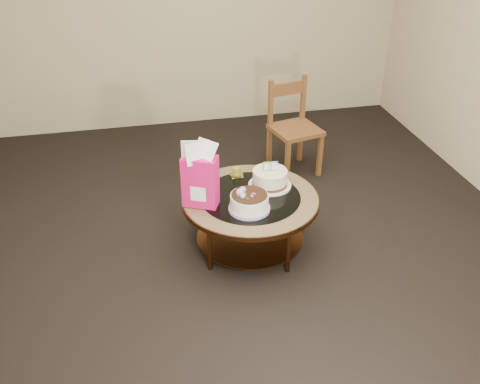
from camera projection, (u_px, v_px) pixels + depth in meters
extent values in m
plane|color=black|center=(250.00, 246.00, 4.17)|extent=(5.00, 5.00, 0.00)
cube|color=#B8AB8B|center=(197.00, 5.00, 5.58)|extent=(4.50, 0.02, 2.60)
cylinder|color=#543018|center=(286.00, 205.00, 4.29)|extent=(0.04, 0.04, 0.42)
cylinder|color=#543018|center=(216.00, 203.00, 4.31)|extent=(0.04, 0.04, 0.42)
cylinder|color=#543018|center=(210.00, 245.00, 3.83)|extent=(0.04, 0.04, 0.42)
cylinder|color=#543018|center=(288.00, 248.00, 3.81)|extent=(0.04, 0.04, 0.42)
cylinder|color=#543018|center=(250.00, 236.00, 4.12)|extent=(0.82, 0.82, 0.02)
cylinder|color=#543018|center=(250.00, 199.00, 3.95)|extent=(1.02, 1.02, 0.04)
cylinder|color=olive|center=(250.00, 198.00, 3.94)|extent=(1.00, 1.00, 0.01)
cylinder|color=black|center=(250.00, 197.00, 3.93)|extent=(0.74, 0.74, 0.01)
cylinder|color=#B698D7|center=(249.00, 208.00, 3.78)|extent=(0.29, 0.29, 0.02)
cylinder|color=white|center=(249.00, 202.00, 3.75)|extent=(0.27, 0.27, 0.12)
cylinder|color=black|center=(249.00, 195.00, 3.72)|extent=(0.25, 0.25, 0.01)
sphere|color=#B698D7|center=(240.00, 192.00, 3.70)|extent=(0.05, 0.05, 0.05)
sphere|color=#B698D7|center=(243.00, 190.00, 3.74)|extent=(0.05, 0.05, 0.05)
sphere|color=#B698D7|center=(243.00, 196.00, 3.67)|extent=(0.04, 0.04, 0.04)
cone|color=#1D6F31|center=(245.00, 194.00, 3.72)|extent=(0.04, 0.04, 0.02)
cone|color=#1D6F31|center=(238.00, 196.00, 3.69)|extent=(0.03, 0.04, 0.02)
cone|color=#1D6F31|center=(243.00, 190.00, 3.76)|extent=(0.03, 0.03, 0.02)
cone|color=#1D6F31|center=(247.00, 198.00, 3.67)|extent=(0.03, 0.04, 0.02)
cylinder|color=white|center=(270.00, 185.00, 4.06)|extent=(0.33, 0.33, 0.01)
cylinder|color=#4A2615|center=(270.00, 183.00, 4.05)|extent=(0.27, 0.27, 0.02)
cylinder|color=beige|center=(270.00, 176.00, 4.02)|extent=(0.26, 0.26, 0.10)
cube|color=green|center=(266.00, 166.00, 3.97)|extent=(0.05, 0.01, 0.07)
cube|color=white|center=(266.00, 166.00, 3.97)|extent=(0.04, 0.02, 0.06)
cube|color=#428DE2|center=(274.00, 166.00, 3.98)|extent=(0.05, 0.01, 0.07)
cube|color=white|center=(274.00, 166.00, 3.98)|extent=(0.04, 0.02, 0.06)
cube|color=#DC1472|center=(200.00, 181.00, 3.75)|extent=(0.28, 0.22, 0.38)
cube|color=white|center=(201.00, 189.00, 3.78)|extent=(0.16, 0.17, 0.11)
cube|color=#D2C656|center=(236.00, 175.00, 4.19)|extent=(0.09, 0.09, 0.01)
cylinder|color=gold|center=(236.00, 174.00, 4.19)|extent=(0.11, 0.11, 0.01)
cylinder|color=olive|center=(236.00, 171.00, 4.17)|extent=(0.05, 0.05, 0.05)
cylinder|color=black|center=(236.00, 167.00, 4.16)|extent=(0.00, 0.00, 0.01)
cube|color=brown|center=(295.00, 130.00, 4.98)|extent=(0.49, 0.49, 0.04)
cube|color=brown|center=(287.00, 162.00, 4.89)|extent=(0.05, 0.05, 0.44)
cube|color=brown|center=(320.00, 155.00, 5.02)|extent=(0.05, 0.05, 0.44)
cube|color=brown|center=(269.00, 147.00, 5.16)|extent=(0.05, 0.05, 0.44)
cube|color=brown|center=(300.00, 140.00, 5.29)|extent=(0.05, 0.05, 0.44)
cube|color=brown|center=(271.00, 104.00, 4.93)|extent=(0.05, 0.05, 0.45)
cube|color=brown|center=(303.00, 98.00, 5.06)|extent=(0.05, 0.05, 0.45)
cube|color=brown|center=(288.00, 89.00, 4.94)|extent=(0.35, 0.11, 0.12)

